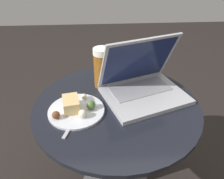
# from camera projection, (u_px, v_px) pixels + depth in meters

# --- Properties ---
(table) EXTENTS (0.67, 0.67, 0.57)m
(table) POSITION_uv_depth(u_px,v_px,m) (116.00, 130.00, 0.97)
(table) COLOR #515156
(table) RESTS_ON ground_plane
(laptop) EXTENTS (0.39, 0.35, 0.25)m
(laptop) POSITION_uv_depth(u_px,v_px,m) (142.00, 84.00, 0.92)
(laptop) COLOR #B2B2B7
(laptop) RESTS_ON table
(beer_glass) EXTENTS (0.07, 0.07, 0.18)m
(beer_glass) POSITION_uv_depth(u_px,v_px,m) (102.00, 68.00, 0.95)
(beer_glass) COLOR brown
(beer_glass) RESTS_ON table
(snack_plate) EXTENTS (0.22, 0.22, 0.06)m
(snack_plate) POSITION_uv_depth(u_px,v_px,m) (75.00, 108.00, 0.84)
(snack_plate) COLOR silver
(snack_plate) RESTS_ON table
(fork) EXTENTS (0.07, 0.16, 0.00)m
(fork) POSITION_uv_depth(u_px,v_px,m) (75.00, 120.00, 0.80)
(fork) COLOR #B2B2B7
(fork) RESTS_ON table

